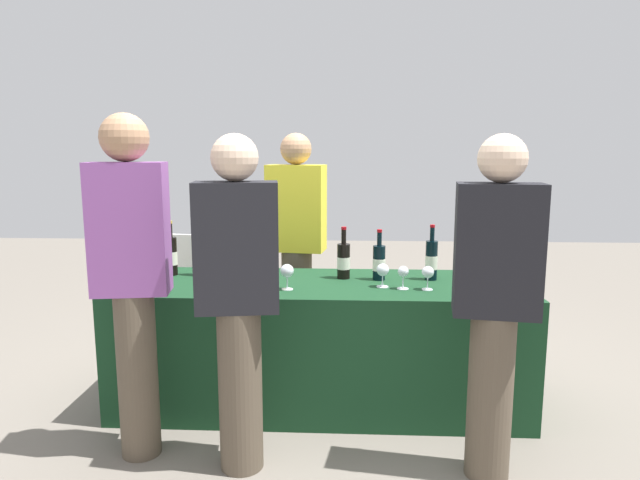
% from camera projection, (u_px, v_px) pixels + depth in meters
% --- Properties ---
extents(ground_plane, '(12.00, 12.00, 0.00)m').
position_uv_depth(ground_plane, '(320.00, 401.00, 3.29)').
color(ground_plane, slate).
extents(tasting_table, '(2.35, 0.76, 0.74)m').
position_uv_depth(tasting_table, '(320.00, 343.00, 3.23)').
color(tasting_table, '#14381E').
rests_on(tasting_table, ground_plane).
extents(wine_bottle_0, '(0.07, 0.07, 0.34)m').
position_uv_depth(wine_bottle_0, '(171.00, 255.00, 3.34)').
color(wine_bottle_0, black).
rests_on(wine_bottle_0, tasting_table).
extents(wine_bottle_1, '(0.07, 0.07, 0.32)m').
position_uv_depth(wine_bottle_1, '(199.00, 256.00, 3.33)').
color(wine_bottle_1, black).
rests_on(wine_bottle_1, tasting_table).
extents(wine_bottle_2, '(0.08, 0.08, 0.32)m').
position_uv_depth(wine_bottle_2, '(234.00, 260.00, 3.24)').
color(wine_bottle_2, black).
rests_on(wine_bottle_2, tasting_table).
extents(wine_bottle_3, '(0.08, 0.08, 0.31)m').
position_uv_depth(wine_bottle_3, '(344.00, 260.00, 3.25)').
color(wine_bottle_3, black).
rests_on(wine_bottle_3, tasting_table).
extents(wine_bottle_4, '(0.07, 0.07, 0.30)m').
position_uv_depth(wine_bottle_4, '(379.00, 262.00, 3.22)').
color(wine_bottle_4, black).
rests_on(wine_bottle_4, tasting_table).
extents(wine_bottle_5, '(0.07, 0.07, 0.33)m').
position_uv_depth(wine_bottle_5, '(431.00, 260.00, 3.22)').
color(wine_bottle_5, black).
rests_on(wine_bottle_5, tasting_table).
extents(wine_glass_0, '(0.07, 0.07, 0.14)m').
position_uv_depth(wine_glass_0, '(215.00, 268.00, 3.11)').
color(wine_glass_0, silver).
rests_on(wine_glass_0, tasting_table).
extents(wine_glass_1, '(0.07, 0.07, 0.14)m').
position_uv_depth(wine_glass_1, '(287.00, 272.00, 2.99)').
color(wine_glass_1, silver).
rests_on(wine_glass_1, tasting_table).
extents(wine_glass_2, '(0.07, 0.07, 0.13)m').
position_uv_depth(wine_glass_2, '(383.00, 271.00, 3.04)').
color(wine_glass_2, silver).
rests_on(wine_glass_2, tasting_table).
extents(wine_glass_3, '(0.06, 0.06, 0.13)m').
position_uv_depth(wine_glass_3, '(403.00, 273.00, 3.00)').
color(wine_glass_3, silver).
rests_on(wine_glass_3, tasting_table).
extents(wine_glass_4, '(0.07, 0.07, 0.13)m').
position_uv_depth(wine_glass_4, '(428.00, 273.00, 2.98)').
color(wine_glass_4, silver).
rests_on(wine_glass_4, tasting_table).
extents(server_pouring, '(0.42, 0.27, 1.61)m').
position_uv_depth(server_pouring, '(296.00, 240.00, 3.83)').
color(server_pouring, brown).
rests_on(server_pouring, ground_plane).
extents(guest_0, '(0.37, 0.24, 1.66)m').
position_uv_depth(guest_0, '(132.00, 272.00, 2.58)').
color(guest_0, brown).
rests_on(guest_0, ground_plane).
extents(guest_1, '(0.40, 0.25, 1.57)m').
position_uv_depth(guest_1, '(238.00, 293.00, 2.47)').
color(guest_1, brown).
rests_on(guest_1, ground_plane).
extents(guest_2, '(0.39, 0.25, 1.57)m').
position_uv_depth(guest_2, '(495.00, 297.00, 2.41)').
color(guest_2, brown).
rests_on(guest_2, ground_plane).
extents(menu_board, '(0.45, 0.12, 0.86)m').
position_uv_depth(menu_board, '(186.00, 289.00, 4.22)').
color(menu_board, white).
rests_on(menu_board, ground_plane).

